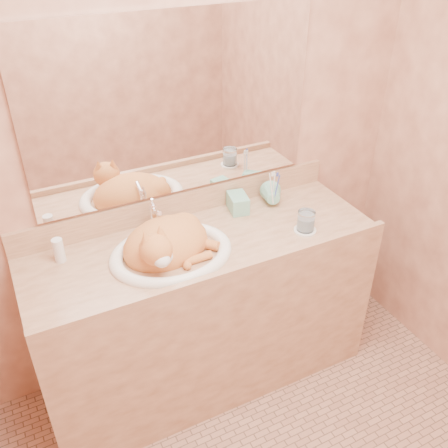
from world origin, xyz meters
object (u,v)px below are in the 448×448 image
cat (166,242)px  soap_dispenser (242,200)px  sink_basin (170,239)px  toothbrush_cup (274,200)px  water_glass (306,221)px  vanity_counter (206,313)px

cat → soap_dispenser: (0.43, 0.12, 0.03)m
sink_basin → soap_dispenser: bearing=6.3°
cat → toothbrush_cup: bearing=-1.2°
sink_basin → cat: (-0.02, 0.01, -0.02)m
toothbrush_cup → water_glass: 0.24m
vanity_counter → cat: size_ratio=4.06×
sink_basin → soap_dispenser: soap_dispenser is taller
sink_basin → toothbrush_cup: bearing=0.9°
cat → water_glass: size_ratio=4.18×
cat → toothbrush_cup: (0.61, 0.11, -0.01)m
vanity_counter → toothbrush_cup: 0.65m
vanity_counter → cat: cat is taller
toothbrush_cup → water_glass: bearing=-83.1°
sink_basin → water_glass: size_ratio=5.60×
vanity_counter → water_glass: (0.46, -0.13, 0.48)m
sink_basin → soap_dispenser: (0.42, 0.13, 0.01)m
vanity_counter → soap_dispenser: (0.25, 0.11, 0.52)m
cat → water_glass: bearing=-22.7°
soap_dispenser → water_glass: 0.32m
cat → toothbrush_cup: 0.62m
water_glass → soap_dispenser: bearing=130.2°
toothbrush_cup → vanity_counter: bearing=-165.8°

